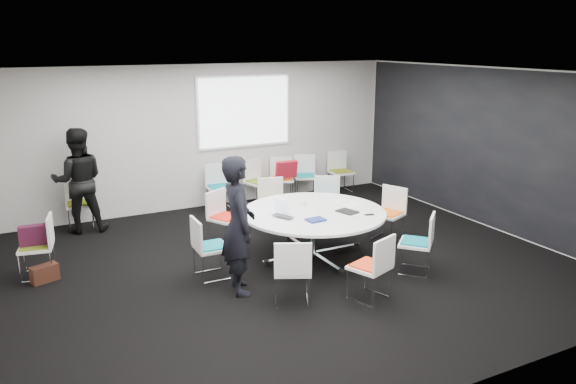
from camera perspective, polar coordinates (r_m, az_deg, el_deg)
name	(u,v)px	position (r m, az deg, el deg)	size (l,w,h in m)	color
room_shell	(294,173)	(8.06, 0.63, 1.99)	(8.08, 7.08, 2.88)	black
conference_table	(314,223)	(8.58, 2.62, -3.21)	(2.18, 2.18, 0.73)	silver
projection_screen	(245,112)	(11.36, -4.41, 8.14)	(1.90, 0.03, 1.35)	white
chair_ring_a	(388,224)	(9.53, 10.09, -3.18)	(0.59, 0.60, 0.88)	silver
chair_ring_b	(328,211)	(10.09, 4.04, -1.94)	(0.61, 0.60, 0.88)	silver
chair_ring_c	(273,213)	(9.94, -1.57, -2.16)	(0.55, 0.54, 0.88)	silver
chair_ring_d	(225,228)	(9.23, -6.38, -3.64)	(0.62, 0.61, 0.88)	silver
chair_ring_e	(211,259)	(8.00, -7.84, -6.73)	(0.45, 0.46, 0.88)	silver
chair_ring_f	(292,283)	(7.19, 0.44, -9.20)	(0.61, 0.60, 0.88)	silver
chair_ring_g	(370,279)	(7.35, 8.33, -8.77)	(0.59, 0.58, 0.88)	silver
chair_ring_h	(416,254)	(8.29, 12.87, -6.18)	(0.64, 0.64, 0.88)	silver
chair_back_a	(220,196)	(11.11, -6.96, -0.39)	(0.49, 0.48, 0.88)	silver
chair_back_b	(258,190)	(11.45, -3.06, 0.18)	(0.55, 0.55, 0.88)	silver
chair_back_c	(282,187)	(11.68, -0.63, 0.50)	(0.60, 0.59, 0.88)	silver
chair_back_d	(305,184)	(11.93, 1.78, 0.81)	(0.59, 0.59, 0.88)	silver
chair_back_e	(341,180)	(12.36, 5.38, 1.26)	(0.49, 0.48, 0.88)	silver
chair_spare_left	(39,258)	(8.69, -24.01, -6.16)	(0.53, 0.54, 0.88)	silver
chair_person_back	(81,213)	(10.58, -20.32, -2.04)	(0.50, 0.49, 0.88)	silver
person_main	(238,225)	(7.32, -5.05, -3.38)	(0.67, 0.44, 1.84)	black
person_back	(78,181)	(10.26, -20.53, 1.09)	(0.88, 0.69, 1.82)	black
laptop	(285,216)	(8.25, -0.32, -2.44)	(0.34, 0.22, 0.03)	#333338
laptop_lid	(281,206)	(8.31, -0.69, -1.46)	(0.30, 0.02, 0.22)	silver
notebook_black	(347,212)	(8.51, 6.04, -1.98)	(0.22, 0.30, 0.02)	black
tablet_folio	(316,220)	(8.08, 2.85, -2.84)	(0.26, 0.20, 0.03)	navy
papers_right	(339,200)	(9.10, 5.24, -0.86)	(0.30, 0.21, 0.00)	white
papers_front	(352,205)	(8.88, 6.49, -1.31)	(0.30, 0.21, 0.00)	white
cup	(303,203)	(8.75, 1.53, -1.17)	(0.08, 0.08, 0.09)	white
phone	(369,215)	(8.42, 8.27, -2.29)	(0.14, 0.07, 0.01)	black
maroon_bag	(34,235)	(8.58, -24.36, -4.01)	(0.40, 0.14, 0.28)	#3F1126
brown_bag	(45,273)	(8.53, -23.49, -7.60)	(0.36, 0.16, 0.24)	#351911
red_jacket	(286,169)	(11.38, -0.16, 2.31)	(0.44, 0.10, 0.35)	maroon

